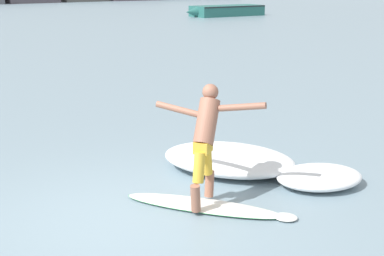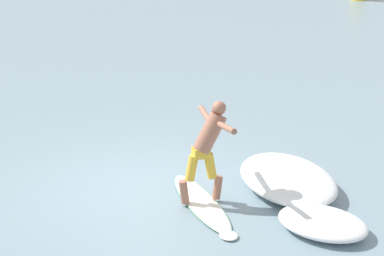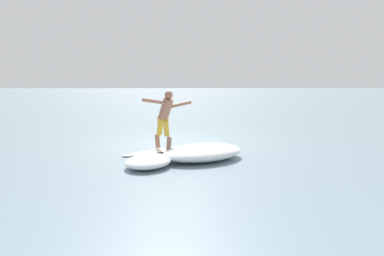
{
  "view_description": "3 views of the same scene",
  "coord_description": "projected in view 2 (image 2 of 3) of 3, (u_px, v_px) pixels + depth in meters",
  "views": [
    {
      "loc": [
        -2.65,
        -6.04,
        3.1
      ],
      "look_at": [
        1.75,
        0.81,
        0.79
      ],
      "focal_mm": 50.0,
      "sensor_mm": 36.0,
      "label": 1
    },
    {
      "loc": [
        4.04,
        -9.2,
        4.56
      ],
      "look_at": [
        0.78,
        0.42,
        0.99
      ],
      "focal_mm": 60.0,
      "sensor_mm": 36.0,
      "label": 2
    },
    {
      "loc": [
        11.57,
        -0.06,
        1.95
      ],
      "look_at": [
        1.39,
        0.45,
        0.68
      ],
      "focal_mm": 35.0,
      "sensor_mm": 36.0,
      "label": 3
    }
  ],
  "objects": [
    {
      "name": "wave_foam_at_tail",
      "position": [
        287.0,
        178.0,
        10.77
      ],
      "size": [
        2.48,
        2.66,
        0.38
      ],
      "color": "white",
      "rests_on": "ground"
    },
    {
      "name": "surfboard",
      "position": [
        202.0,
        203.0,
        10.24
      ],
      "size": [
        1.82,
        2.16,
        0.2
      ],
      "color": "white",
      "rests_on": "ground"
    },
    {
      "name": "wave_foam_at_nose",
      "position": [
        322.0,
        223.0,
        9.39
      ],
      "size": [
        1.59,
        1.36,
        0.28
      ],
      "color": "white",
      "rests_on": "ground"
    },
    {
      "name": "ground_plane",
      "position": [
        141.0,
        185.0,
        10.96
      ],
      "size": [
        200.0,
        200.0,
        0.0
      ],
      "primitive_type": "plane",
      "color": "#7A929F"
    },
    {
      "name": "surfer",
      "position": [
        208.0,
        143.0,
        9.98
      ],
      "size": [
        1.04,
        1.33,
        1.64
      ],
      "color": "#9B634E",
      "rests_on": "surfboard"
    }
  ]
}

